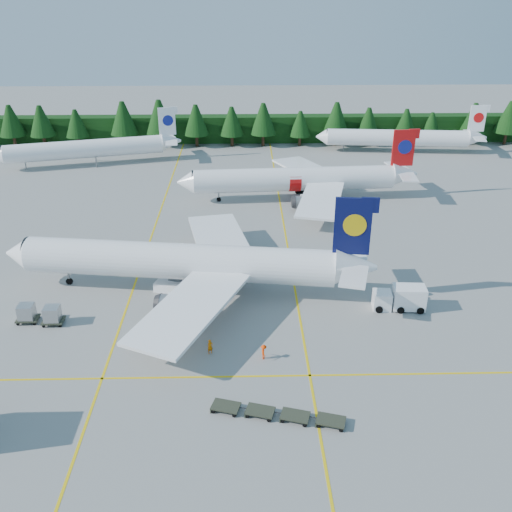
{
  "coord_description": "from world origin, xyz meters",
  "views": [
    {
      "loc": [
        -0.23,
        -50.27,
        34.56
      ],
      "look_at": [
        1.24,
        13.31,
        3.5
      ],
      "focal_mm": 40.0,
      "sensor_mm": 36.0,
      "label": 1
    }
  ],
  "objects_px": {
    "service_truck": "(399,298)",
    "airstairs": "(175,283)",
    "airliner_red": "(290,180)",
    "airliner_navy": "(173,262)"
  },
  "relations": [
    {
      "from": "airliner_navy",
      "to": "service_truck",
      "type": "distance_m",
      "value": 27.04
    },
    {
      "from": "airliner_navy",
      "to": "airstairs",
      "type": "bearing_deg",
      "value": 87.62
    },
    {
      "from": "airstairs",
      "to": "airliner_red",
      "type": "bearing_deg",
      "value": 81.34
    },
    {
      "from": "airliner_navy",
      "to": "service_truck",
      "type": "bearing_deg",
      "value": -3.37
    },
    {
      "from": "airliner_red",
      "to": "service_truck",
      "type": "bearing_deg",
      "value": -78.56
    },
    {
      "from": "airliner_red",
      "to": "airstairs",
      "type": "xyz_separation_m",
      "value": [
        -16.62,
        -31.51,
        -2.67
      ]
    },
    {
      "from": "airliner_navy",
      "to": "airliner_red",
      "type": "bearing_deg",
      "value": 69.72
    },
    {
      "from": "airliner_red",
      "to": "service_truck",
      "type": "height_order",
      "value": "airliner_red"
    },
    {
      "from": "service_truck",
      "to": "airstairs",
      "type": "bearing_deg",
      "value": 172.78
    },
    {
      "from": "airliner_red",
      "to": "airstairs",
      "type": "distance_m",
      "value": 35.72
    }
  ]
}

